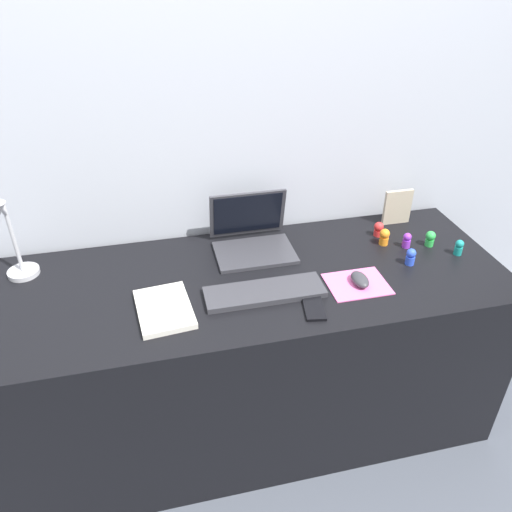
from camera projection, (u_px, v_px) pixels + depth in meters
The scene contains 17 objects.
ground_plane at pixel (252, 416), 2.19m from camera, with size 6.00×6.00×0.00m, color #474C56.
back_wall at pixel (230, 203), 2.04m from camera, with size 3.07×0.05×1.70m, color #B2B7C1.
desk at pixel (251, 354), 1.99m from camera, with size 1.87×0.69×0.74m, color black.
laptop at pixel (251, 235), 1.93m from camera, with size 0.30×0.26×0.21m.
keyboard at pixel (265, 292), 1.70m from camera, with size 0.41×0.13×0.02m, color #333338.
mousepad at pixel (357, 284), 1.75m from camera, with size 0.21×0.17×0.00m, color pink.
mouse at pixel (360, 280), 1.74m from camera, with size 0.06×0.10×0.03m, color #333338.
cell_phone at pixel (314, 308), 1.63m from camera, with size 0.06×0.13×0.01m, color black.
desk_lamp at pixel (11, 242), 1.69m from camera, with size 0.11×0.17×0.34m.
notebook_pad at pixel (164, 309), 1.62m from camera, with size 0.17×0.24×0.02m, color silver.
picture_frame at pixel (397, 207), 2.09m from camera, with size 0.12×0.02×0.15m, color #B2A58C.
toy_figurine_orange at pixel (384, 236), 1.96m from camera, with size 0.04×0.04×0.07m.
toy_figurine_green at pixel (430, 238), 1.96m from camera, with size 0.04×0.04×0.06m.
toy_figurine_red at pixel (378, 229), 2.02m from camera, with size 0.04×0.04×0.06m.
toy_figurine_teal at pixel (459, 247), 1.90m from camera, with size 0.03×0.03×0.06m.
toy_figurine_blue at pixel (411, 256), 1.84m from camera, with size 0.04×0.04×0.07m.
toy_figurine_purple at pixel (407, 240), 1.95m from camera, with size 0.03×0.03×0.06m.
Camera 1 is at (-0.31, -1.43, 1.77)m, focal length 35.04 mm.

